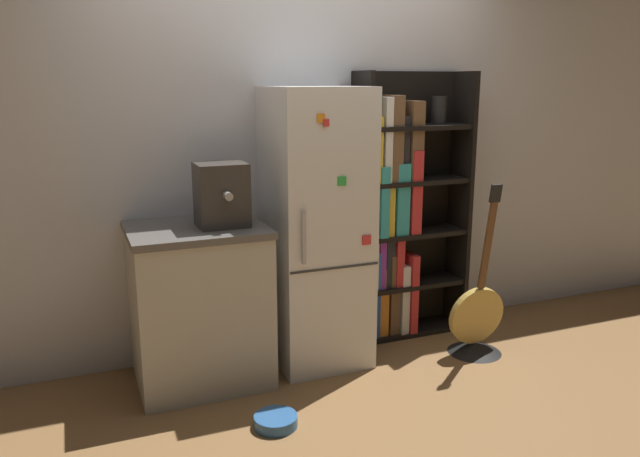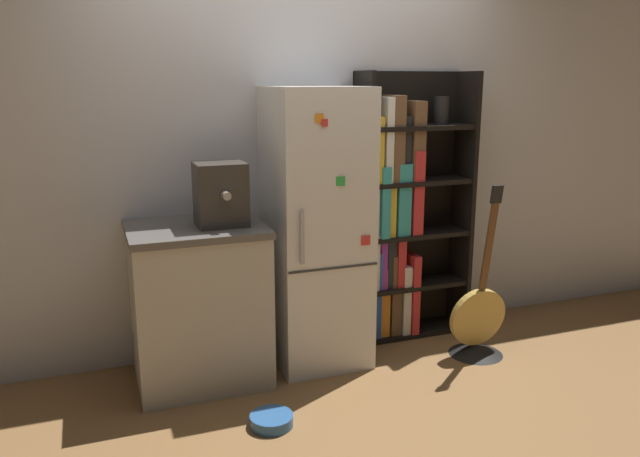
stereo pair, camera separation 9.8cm
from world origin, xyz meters
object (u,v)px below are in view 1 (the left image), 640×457
at_px(refrigerator, 316,228).
at_px(guitar, 476,328).
at_px(bookshelf, 397,216).
at_px(espresso_machine, 222,195).
at_px(pet_bowl, 276,420).

relative_size(refrigerator, guitar, 1.50).
distance_m(refrigerator, bookshelf, 0.68).
xyz_separation_m(bookshelf, guitar, (0.32, -0.49, -0.66)).
bearing_deg(bookshelf, guitar, -57.12).
height_order(refrigerator, espresso_machine, refrigerator).
xyz_separation_m(bookshelf, pet_bowl, (-1.15, -0.85, -0.79)).
relative_size(guitar, pet_bowl, 5.00).
height_order(espresso_machine, pet_bowl, espresso_machine).
xyz_separation_m(refrigerator, guitar, (0.97, -0.32, -0.67)).
relative_size(bookshelf, espresso_machine, 5.04).
relative_size(bookshelf, guitar, 1.59).
bearing_deg(bookshelf, espresso_machine, -169.10).
bearing_deg(pet_bowl, refrigerator, 54.07).
bearing_deg(refrigerator, espresso_machine, -173.36).
distance_m(bookshelf, pet_bowl, 1.64).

